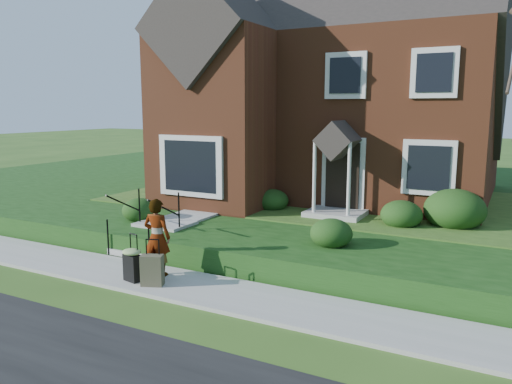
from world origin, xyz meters
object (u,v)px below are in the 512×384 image
Objects in this scene: suitcase_black at (132,263)px; woman at (157,237)px; suitcase_olive at (152,270)px; front_steps at (154,233)px.

woman is at bearing 79.77° from suitcase_black.
front_steps is at bearing 106.51° from suitcase_olive.
woman is 0.76m from suitcase_black.
suitcase_olive is at bearing -51.83° from front_steps.
front_steps is 1.19× the size of woman.
suitcase_olive is (0.55, -0.02, -0.07)m from suitcase_black.
suitcase_black is at bearing -61.62° from front_steps.
woman reaches higher than front_steps.
suitcase_black is at bearing 156.60° from suitcase_olive.
front_steps reaches higher than suitcase_black.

